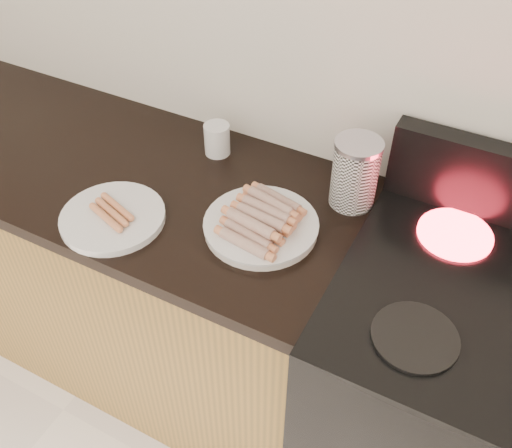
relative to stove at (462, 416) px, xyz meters
The scene contains 12 objects.
wall_back 1.19m from the stove, 157.38° to the left, with size 4.00×0.04×2.60m, color silver.
cabinet_base 1.48m from the stove, behind, with size 2.20×0.59×0.86m, color olive.
counter_slab 1.54m from the stove, behind, with size 2.20×0.62×0.04m, color black.
stove is the anchor object (origin of this frame).
burner_near_left 0.52m from the stove, 135.00° to the right, with size 0.18×0.18×0.01m, color black.
burner_far_left 0.52m from the stove, 135.00° to the left, with size 0.18×0.18×0.01m, color #FF1E2D.
main_plate 0.75m from the stove, behind, with size 0.28×0.28×0.02m, color white.
side_plate 1.06m from the stove, behind, with size 0.26×0.26×0.02m, color silver.
hotdog_pile 0.77m from the stove, behind, with size 0.13×0.23×0.05m.
plain_sausages 1.07m from the stove, behind, with size 0.12×0.10×0.02m.
canister 0.72m from the stove, 157.29° to the left, with size 0.12×0.12×0.19m.
mug 1.01m from the stove, 166.37° to the left, with size 0.07×0.07×0.09m, color silver.
Camera 1 is at (0.64, 0.75, 1.88)m, focal length 40.00 mm.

